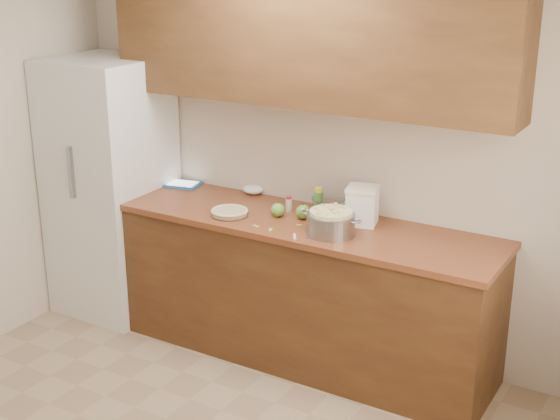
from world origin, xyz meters
The scene contains 19 objects.
room_shell centered at (0.00, 0.00, 1.30)m, with size 3.60×3.60×3.60m.
counter_run centered at (0.00, 1.48, 0.46)m, with size 2.64×0.68×0.92m.
upper_cabinets centered at (0.00, 1.63, 1.95)m, with size 2.60×0.34×0.70m, color brown.
fridge centered at (-1.44, 1.44, 0.90)m, with size 0.70×0.70×1.80m, color silver.
pie centered at (-0.36, 1.33, 0.94)m, with size 0.24×0.24×0.04m.
colander centered at (0.33, 1.36, 0.99)m, with size 0.38×0.29×0.14m.
flour_canister centered at (0.41, 1.61, 1.04)m, with size 0.23×0.23×0.23m.
tablet centered at (-1.00, 1.68, 0.93)m, with size 0.27×0.22×0.02m.
paring_knife centered at (0.19, 1.20, 0.93)m, with size 0.10×0.15×0.02m.
lemon_bottle centered at (0.08, 1.67, 1.00)m, with size 0.06×0.06×0.16m.
cinnamon_shaker centered at (-0.08, 1.58, 0.97)m, with size 0.04×0.04×0.10m.
vanilla_bottle centered at (0.22, 1.60, 0.97)m, with size 0.04×0.04×0.10m.
mixing_bowl centered at (0.12, 1.73, 0.96)m, with size 0.22×0.22×0.08m.
paper_towel centered at (-0.47, 1.77, 0.95)m, with size 0.14×0.12×0.06m, color white.
apple_left centered at (-0.09, 1.46, 0.96)m, with size 0.09×0.09×0.10m.
apple_center centered at (0.06, 1.50, 0.96)m, with size 0.09×0.09×0.10m.
peel_a centered at (-0.01, 1.24, 0.92)m, with size 0.05×0.02×0.00m, color #91BC5B.
peel_b centered at (0.10, 1.39, 0.92)m, with size 0.03×0.01×0.00m, color #91BC5B.
peel_c centered at (-0.12, 1.25, 0.92)m, with size 0.05×0.02×0.00m, color #91BC5B.
Camera 1 is at (2.24, -2.44, 2.53)m, focal length 50.00 mm.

